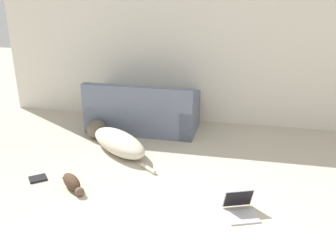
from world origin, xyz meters
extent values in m
cube|color=silver|center=(0.00, 3.84, 1.39)|extent=(7.63, 0.06, 2.78)
cube|color=slate|center=(-1.16, 3.28, 0.23)|extent=(1.76, 0.88, 0.45)
cube|color=slate|center=(-1.16, 2.91, 0.64)|extent=(1.76, 0.15, 0.37)
cube|color=slate|center=(-0.38, 3.27, 0.30)|extent=(0.21, 0.86, 0.59)
cube|color=slate|center=(-1.94, 3.28, 0.30)|extent=(0.21, 0.86, 0.59)
ellipsoid|color=beige|center=(-1.26, 2.29, 0.15)|extent=(1.17, 1.07, 0.30)
sphere|color=brown|center=(-1.77, 2.71, 0.15)|extent=(0.43, 0.43, 0.31)
cylinder|color=beige|center=(-0.70, 1.84, 0.03)|extent=(0.26, 0.22, 0.05)
ellipsoid|color=#473323|center=(-1.48, 1.21, 0.09)|extent=(0.38, 0.36, 0.17)
sphere|color=brown|center=(-1.31, 1.07, 0.05)|extent=(0.15, 0.15, 0.11)
cylinder|color=#473323|center=(-1.65, 1.36, 0.01)|extent=(0.09, 0.08, 0.02)
cube|color=#B7B7BC|center=(0.53, 1.03, 0.01)|extent=(0.39, 0.35, 0.02)
cube|color=#B7B7BC|center=(0.47, 1.18, 0.13)|extent=(0.34, 0.21, 0.24)
cube|color=black|center=(0.47, 1.17, 0.13)|extent=(0.31, 0.18, 0.21)
cube|color=black|center=(-1.99, 1.32, 0.01)|extent=(0.27, 0.26, 0.02)
camera|label=1|loc=(0.46, -2.36, 2.32)|focal=40.00mm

